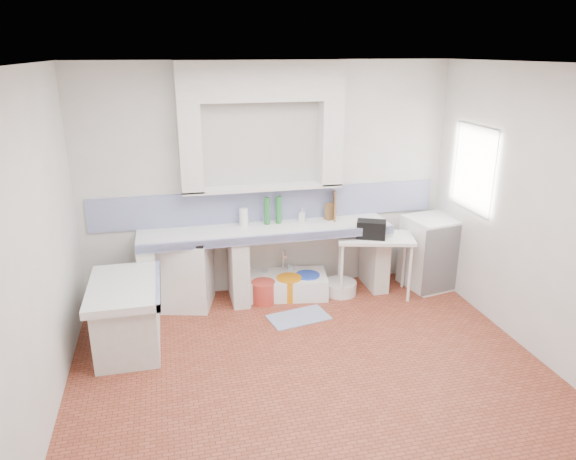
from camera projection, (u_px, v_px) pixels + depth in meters
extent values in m
plane|color=brown|center=(312.00, 373.00, 5.01)|extent=(4.50, 4.50, 0.00)
plane|color=silver|center=(317.00, 64.00, 4.10)|extent=(4.50, 4.50, 0.00)
plane|color=silver|center=(269.00, 181.00, 6.39)|extent=(4.50, 0.00, 4.50)
plane|color=silver|center=(421.00, 359.00, 2.71)|extent=(4.50, 0.00, 4.50)
plane|color=silver|center=(34.00, 256.00, 4.06)|extent=(0.00, 4.50, 4.50)
plane|color=silver|center=(541.00, 216.00, 5.04)|extent=(0.00, 4.50, 4.50)
cube|color=silver|center=(261.00, 81.00, 5.88)|extent=(1.90, 0.25, 0.45)
cube|color=#342110|center=(487.00, 168.00, 6.12)|extent=(0.35, 0.86, 1.06)
cube|color=white|center=(480.00, 136.00, 5.96)|extent=(0.01, 0.84, 0.24)
cube|color=white|center=(266.00, 231.00, 6.27)|extent=(3.00, 0.60, 0.08)
cube|color=navy|center=(271.00, 239.00, 6.01)|extent=(3.00, 0.04, 0.10)
cube|color=silver|center=(148.00, 277.00, 6.11)|extent=(0.20, 0.55, 0.82)
cube|color=silver|center=(238.00, 269.00, 6.34)|extent=(0.20, 0.55, 0.82)
cube|color=silver|center=(375.00, 256.00, 6.72)|extent=(0.20, 0.55, 0.82)
cube|color=white|center=(124.00, 288.00, 5.25)|extent=(0.70, 1.10, 0.08)
cube|color=silver|center=(128.00, 319.00, 5.37)|extent=(0.60, 1.00, 0.62)
cube|color=navy|center=(158.00, 284.00, 5.32)|extent=(0.04, 1.10, 0.10)
cube|color=navy|center=(270.00, 205.00, 6.48)|extent=(4.27, 0.03, 0.40)
cube|color=white|center=(185.00, 273.00, 6.22)|extent=(0.71, 0.69, 0.82)
cube|color=white|center=(287.00, 286.00, 6.57)|extent=(1.06, 0.68, 0.24)
cube|color=white|center=(374.00, 265.00, 6.52)|extent=(1.01, 0.73, 0.04)
cube|color=white|center=(430.00, 252.00, 6.73)|extent=(0.69, 0.69, 0.91)
cylinder|color=#BA372B|center=(263.00, 292.00, 6.36)|extent=(0.35, 0.35, 0.27)
cylinder|color=orange|center=(289.00, 288.00, 6.46)|extent=(0.37, 0.37, 0.28)
cylinder|color=blue|center=(307.00, 285.00, 6.54)|extent=(0.37, 0.37, 0.28)
cylinder|color=white|center=(340.00, 288.00, 6.61)|extent=(0.42, 0.42, 0.16)
cylinder|color=silver|center=(265.00, 281.00, 6.64)|extent=(0.09, 0.09, 0.28)
cylinder|color=silver|center=(291.00, 277.00, 6.71)|extent=(0.11, 0.11, 0.32)
cube|color=black|center=(371.00, 229.00, 6.30)|extent=(0.39, 0.32, 0.21)
cylinder|color=#24692F|center=(267.00, 211.00, 6.34)|extent=(0.09, 0.09, 0.33)
cylinder|color=#24692F|center=(279.00, 210.00, 6.38)|extent=(0.08, 0.08, 0.34)
cube|color=olive|center=(329.00, 211.00, 6.54)|extent=(0.13, 0.11, 0.21)
cube|color=olive|center=(335.00, 206.00, 6.53)|extent=(0.08, 0.25, 0.34)
cylinder|color=white|center=(244.00, 217.00, 6.31)|extent=(0.11, 0.11, 0.21)
imported|color=white|center=(302.00, 215.00, 6.47)|extent=(0.10, 0.10, 0.17)
cube|color=#384A7B|center=(299.00, 317.00, 6.03)|extent=(0.74, 0.51, 0.01)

